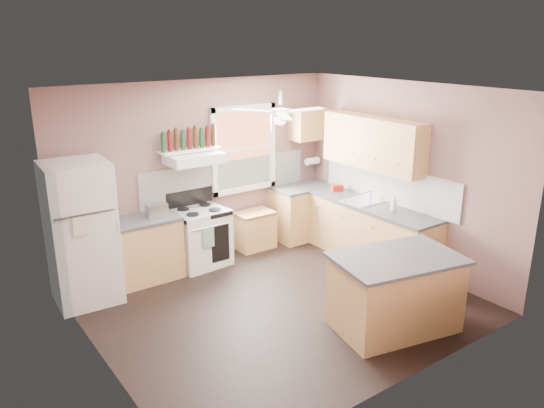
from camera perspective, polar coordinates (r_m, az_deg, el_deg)
floor at (r=6.94m, az=0.79°, el=-10.66°), size 4.50×4.50×0.00m
ceiling at (r=6.13m, az=0.90°, el=12.14°), size 4.50×4.50×0.00m
wall_back at (r=8.06m, az=-7.78°, el=3.57°), size 4.50×0.05×2.70m
wall_right at (r=7.92m, az=14.20°, el=2.94°), size 0.05×4.00×2.70m
wall_left at (r=5.44m, az=-18.83°, el=-4.21°), size 0.05×4.00×2.70m
backsplash_back at (r=8.28m, az=-4.86°, el=2.81°), size 2.90×0.03×0.55m
backsplash_right at (r=8.13m, az=12.32°, el=2.16°), size 0.03×2.60×0.55m
window_view at (r=8.34m, az=-3.15°, el=5.94°), size 1.00×0.02×1.20m
window_frame at (r=8.31m, az=-3.04°, el=5.91°), size 1.16×0.07×1.36m
refrigerator at (r=7.09m, az=-19.83°, el=-2.99°), size 0.82×0.80×1.83m
base_cabinet_left at (r=7.64m, az=-13.36°, el=-4.82°), size 0.90×0.60×0.86m
counter_left at (r=7.49m, az=-13.60°, el=-1.63°), size 0.92×0.62×0.04m
toaster at (r=7.48m, az=-12.28°, el=-0.66°), size 0.29×0.17×0.18m
stove at (r=7.95m, az=-7.72°, el=-3.59°), size 0.80×0.68×0.86m
range_hood at (r=7.66m, az=-8.40°, el=4.88°), size 0.78×0.50×0.14m
bottle_shelf at (r=7.74m, az=-8.85°, el=5.75°), size 0.90×0.26×0.03m
cart at (r=8.54m, az=-1.88°, el=-2.82°), size 0.61×0.41×0.61m
base_cabinet_corner at (r=8.99m, az=3.33°, el=-0.92°), size 1.00×0.60×0.86m
base_cabinet_right at (r=8.15m, az=10.63°, el=-3.19°), size 0.60×2.20×0.86m
counter_corner at (r=8.86m, az=3.38°, el=1.84°), size 1.02×0.62×0.04m
counter_right at (r=8.00m, az=10.76°, el=-0.19°), size 0.62×2.22×0.04m
sink at (r=8.13m, az=9.75°, el=0.26°), size 0.55×0.45×0.03m
faucet at (r=8.22m, az=10.57°, el=0.95°), size 0.03×0.03×0.14m
upper_cabinet_right at (r=8.01m, az=10.79°, el=6.49°), size 0.33×1.80×0.76m
upper_cabinet_corner at (r=8.86m, az=3.98°, el=8.59°), size 0.60×0.33×0.52m
paper_towel at (r=9.08m, az=4.36°, el=4.63°), size 0.26×0.12×0.12m
island at (r=6.39m, az=13.08°, el=-9.41°), size 1.50×1.12×0.86m
island_top at (r=6.20m, az=13.36°, el=-5.70°), size 1.60×1.22×0.04m
ceiling_fan_hub at (r=6.16m, az=0.89°, el=9.83°), size 0.20×0.20×0.08m
soap_bottle at (r=7.72m, az=12.97°, el=0.09°), size 0.09×0.09×0.24m
red_caddy at (r=8.60m, az=7.00°, el=1.75°), size 0.21×0.18×0.10m
wine_bottles at (r=7.71m, az=-8.87°, el=6.92°), size 0.86×0.06×0.31m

